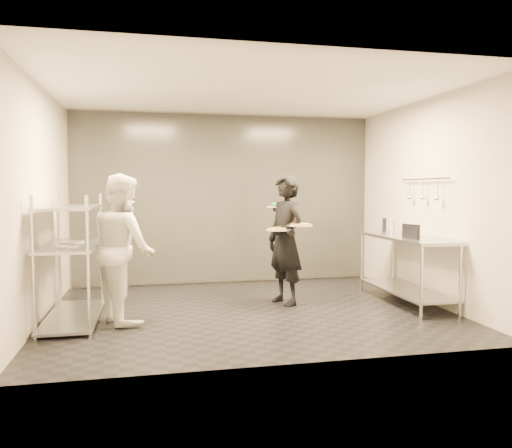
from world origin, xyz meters
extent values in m
cube|color=black|center=(0.00, 0.00, 0.00)|extent=(5.00, 4.00, 0.00)
cube|color=silver|center=(0.00, 0.00, 2.80)|extent=(5.00, 4.00, 0.00)
cube|color=beige|center=(0.00, 2.00, 1.40)|extent=(5.00, 0.00, 2.80)
cube|color=beige|center=(0.00, -2.00, 1.40)|extent=(5.00, 0.00, 2.80)
cube|color=beige|center=(-2.50, 0.00, 1.40)|extent=(0.00, 4.00, 2.80)
cube|color=beige|center=(2.50, 0.00, 1.40)|extent=(0.00, 4.00, 2.80)
cube|color=silver|center=(0.00, 1.97, 1.40)|extent=(4.90, 0.04, 2.74)
cylinder|color=silver|center=(-2.42, -0.77, 0.75)|extent=(0.04, 0.04, 1.50)
cylinder|color=silver|center=(-2.42, 0.77, 0.75)|extent=(0.04, 0.04, 1.50)
cylinder|color=silver|center=(-1.88, -0.77, 0.75)|extent=(0.04, 0.04, 1.50)
cylinder|color=silver|center=(-1.88, 0.77, 0.75)|extent=(0.04, 0.04, 1.50)
cube|color=#999FA2|center=(-2.15, 0.00, 0.05)|extent=(0.60, 1.60, 0.03)
cube|color=#999FA2|center=(-2.15, 0.00, 0.90)|extent=(0.60, 1.60, 0.03)
cube|color=#999FA2|center=(-2.15, 0.00, 1.35)|extent=(0.60, 1.60, 0.03)
cylinder|color=silver|center=(-2.15, -0.35, 0.93)|extent=(0.26, 0.26, 0.01)
cylinder|color=silver|center=(-2.15, 0.10, 0.93)|extent=(0.26, 0.26, 0.01)
cylinder|color=silver|center=(1.92, -0.86, 0.45)|extent=(0.04, 0.04, 0.90)
cylinder|color=silver|center=(1.92, 0.86, 0.45)|extent=(0.04, 0.04, 0.90)
cylinder|color=silver|center=(2.44, -0.86, 0.45)|extent=(0.04, 0.04, 0.90)
cylinder|color=silver|center=(2.44, 0.86, 0.45)|extent=(0.04, 0.04, 0.90)
cube|color=#999FA2|center=(2.18, 0.00, 0.18)|extent=(0.57, 1.71, 0.03)
cube|color=#999FA2|center=(2.18, 0.00, 0.90)|extent=(0.60, 1.80, 0.04)
cylinder|color=silver|center=(2.44, 0.00, 1.70)|extent=(0.02, 1.20, 0.02)
cylinder|color=silver|center=(2.42, -0.35, 1.57)|extent=(0.01, 0.01, 0.22)
sphere|color=silver|center=(2.42, -0.35, 1.44)|extent=(0.07, 0.07, 0.07)
cylinder|color=silver|center=(2.42, 0.00, 1.57)|extent=(0.01, 0.01, 0.22)
sphere|color=silver|center=(2.42, 0.00, 1.44)|extent=(0.07, 0.07, 0.07)
cylinder|color=silver|center=(2.42, 0.35, 1.57)|extent=(0.01, 0.01, 0.22)
sphere|color=silver|center=(2.42, 0.35, 1.44)|extent=(0.07, 0.07, 0.07)
imported|color=black|center=(0.56, 0.29, 0.87)|extent=(0.63, 0.75, 1.75)
imported|color=white|center=(-1.55, -0.16, 0.87)|extent=(0.92, 1.03, 1.74)
cylinder|color=silver|center=(0.39, 0.11, 1.03)|extent=(0.28, 0.28, 0.01)
cylinder|color=#B06F3F|center=(0.39, 0.11, 1.04)|extent=(0.25, 0.25, 0.02)
cylinder|color=red|center=(0.39, 0.11, 1.05)|extent=(0.22, 0.22, 0.01)
sphere|color=#1C5F15|center=(0.39, 0.11, 1.06)|extent=(0.04, 0.04, 0.04)
cylinder|color=silver|center=(0.69, 0.05, 1.08)|extent=(0.31, 0.31, 0.01)
cylinder|color=#B06F3F|center=(0.69, 0.05, 1.10)|extent=(0.27, 0.27, 0.02)
cylinder|color=red|center=(0.69, 0.05, 1.11)|extent=(0.24, 0.24, 0.01)
sphere|color=#1C5F15|center=(0.69, 0.05, 1.11)|extent=(0.04, 0.04, 0.04)
cylinder|color=silver|center=(0.50, 0.63, 1.31)|extent=(0.25, 0.25, 0.01)
ellipsoid|color=#175E18|center=(0.50, 0.63, 1.35)|extent=(0.13, 0.13, 0.07)
cube|color=black|center=(2.06, -0.34, 1.02)|extent=(0.12, 0.27, 0.19)
cylinder|color=gray|center=(2.09, 0.22, 1.03)|extent=(0.06, 0.06, 0.22)
cylinder|color=gray|center=(2.28, 0.60, 1.03)|extent=(0.06, 0.06, 0.21)
cylinder|color=black|center=(2.25, 0.80, 1.02)|extent=(0.06, 0.06, 0.20)
camera|label=1|loc=(-1.25, -6.19, 1.56)|focal=35.00mm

